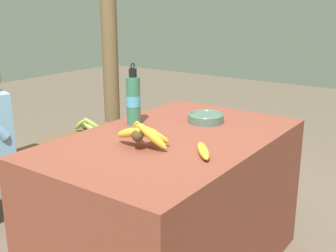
% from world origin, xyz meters
% --- Properties ---
extents(market_counter, '(1.42, 0.90, 0.79)m').
position_xyz_m(market_counter, '(0.00, 0.00, 0.39)').
color(market_counter, brown).
rests_on(market_counter, ground_plane).
extents(banana_bunch_ripe, '(0.20, 0.31, 0.16)m').
position_xyz_m(banana_bunch_ripe, '(-0.23, 0.01, 0.86)').
color(banana_bunch_ripe, '#4C381E').
rests_on(banana_bunch_ripe, market_counter).
extents(serving_bowl, '(0.20, 0.20, 0.05)m').
position_xyz_m(serving_bowl, '(0.33, 0.00, 0.82)').
color(serving_bowl, '#4C6B5B').
rests_on(serving_bowl, market_counter).
extents(water_bottle, '(0.08, 0.08, 0.35)m').
position_xyz_m(water_bottle, '(0.06, 0.31, 0.93)').
color(water_bottle, '#337556').
rests_on(water_bottle, market_counter).
extents(loose_banana_front, '(0.19, 0.17, 0.04)m').
position_xyz_m(loose_banana_front, '(-0.15, -0.27, 0.81)').
color(loose_banana_front, gold).
rests_on(loose_banana_front, market_counter).
extents(wooden_bench, '(1.73, 0.32, 0.40)m').
position_xyz_m(wooden_bench, '(0.16, 1.33, 0.34)').
color(wooden_bench, brown).
rests_on(wooden_bench, ground_plane).
extents(banana_bunch_green, '(0.18, 0.32, 0.16)m').
position_xyz_m(banana_bunch_green, '(0.67, 1.32, 0.47)').
color(banana_bunch_green, '#4C381E').
rests_on(banana_bunch_green, wooden_bench).
extents(support_post_far, '(0.15, 0.15, 2.58)m').
position_xyz_m(support_post_far, '(1.22, 1.56, 1.29)').
color(support_post_far, brown).
rests_on(support_post_far, ground_plane).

